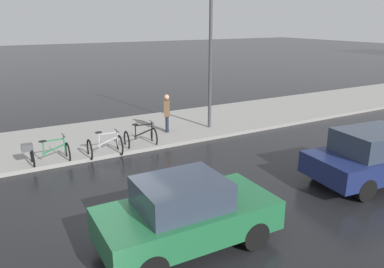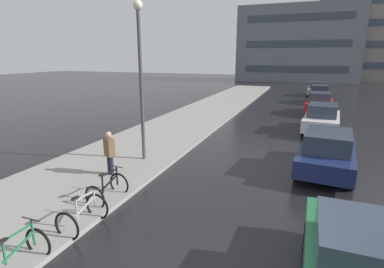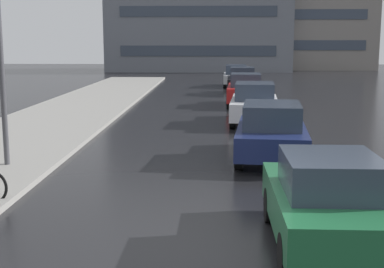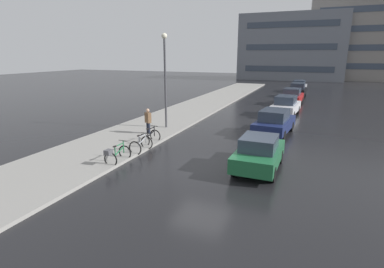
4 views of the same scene
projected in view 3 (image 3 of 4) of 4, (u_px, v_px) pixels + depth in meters
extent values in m
plane|color=black|center=(178.00, 268.00, 7.94)|extent=(140.00, 140.00, 0.00)
cube|color=gray|center=(18.00, 139.00, 17.98)|extent=(4.80, 60.00, 0.14)
cube|color=#1E6038|center=(327.00, 208.00, 8.67)|extent=(1.82, 3.82, 0.65)
cube|color=#2D3847|center=(331.00, 174.00, 8.42)|extent=(1.48, 1.80, 0.59)
cylinder|color=black|center=(271.00, 205.00, 9.93)|extent=(0.23, 0.64, 0.64)
cylinder|color=black|center=(357.00, 206.00, 9.85)|extent=(0.23, 0.64, 0.64)
cylinder|color=black|center=(287.00, 255.00, 7.61)|extent=(0.23, 0.64, 0.64)
cube|color=navy|center=(271.00, 137.00, 15.12)|extent=(2.31, 4.42, 0.64)
cube|color=#2D3847|center=(272.00, 115.00, 14.84)|extent=(1.76, 2.31, 0.66)
cylinder|color=black|center=(243.00, 139.00, 16.57)|extent=(0.28, 0.66, 0.64)
cylinder|color=black|center=(298.00, 140.00, 16.35)|extent=(0.28, 0.66, 0.64)
cylinder|color=black|center=(239.00, 157.00, 14.00)|extent=(0.28, 0.66, 0.64)
cylinder|color=black|center=(304.00, 159.00, 13.78)|extent=(0.28, 0.66, 0.64)
cube|color=silver|center=(254.00, 107.00, 21.69)|extent=(2.20, 4.50, 0.69)
cube|color=#2D3847|center=(255.00, 91.00, 21.40)|extent=(1.68, 2.21, 0.67)
cylinder|color=black|center=(235.00, 111.00, 23.16)|extent=(0.27, 0.66, 0.64)
cylinder|color=black|center=(273.00, 112.00, 22.97)|extent=(0.27, 0.66, 0.64)
cylinder|color=black|center=(232.00, 120.00, 20.52)|extent=(0.27, 0.66, 0.64)
cylinder|color=black|center=(276.00, 121.00, 20.33)|extent=(0.27, 0.66, 0.64)
cube|color=#AD1919|center=(246.00, 93.00, 27.66)|extent=(2.08, 4.19, 0.71)
cube|color=#2D3847|center=(246.00, 80.00, 27.38)|extent=(1.62, 2.11, 0.65)
cylinder|color=black|center=(230.00, 97.00, 29.04)|extent=(0.26, 0.65, 0.64)
cylinder|color=black|center=(261.00, 97.00, 28.88)|extent=(0.26, 0.65, 0.64)
cylinder|color=black|center=(229.00, 102.00, 26.56)|extent=(0.26, 0.65, 0.64)
cylinder|color=black|center=(262.00, 102.00, 26.40)|extent=(0.26, 0.65, 0.64)
cube|color=black|center=(242.00, 83.00, 33.74)|extent=(1.95, 4.01, 0.72)
cube|color=#2D3847|center=(242.00, 72.00, 33.47)|extent=(1.55, 1.93, 0.66)
cylinder|color=black|center=(229.00, 87.00, 35.06)|extent=(0.25, 0.65, 0.64)
cylinder|color=black|center=(254.00, 87.00, 34.95)|extent=(0.25, 0.65, 0.64)
cylinder|color=black|center=(229.00, 91.00, 32.67)|extent=(0.25, 0.65, 0.64)
cylinder|color=black|center=(255.00, 91.00, 32.55)|extent=(0.25, 0.65, 0.64)
cube|color=#B2B5BA|center=(236.00, 78.00, 39.17)|extent=(1.90, 4.34, 0.61)
cube|color=#2D3847|center=(236.00, 69.00, 38.89)|extent=(1.51, 2.23, 0.66)
cylinder|color=black|center=(225.00, 81.00, 40.58)|extent=(0.24, 0.65, 0.64)
cylinder|color=black|center=(246.00, 81.00, 40.48)|extent=(0.24, 0.65, 0.64)
cylinder|color=black|center=(225.00, 84.00, 37.97)|extent=(0.24, 0.65, 0.64)
cylinder|color=black|center=(247.00, 84.00, 37.87)|extent=(0.24, 0.65, 0.64)
cylinder|color=#424247|center=(1.00, 54.00, 13.51)|extent=(0.14, 0.14, 5.99)
cube|color=slate|center=(199.00, 13.00, 59.44)|extent=(19.91, 8.49, 12.66)
cube|color=#333D4C|center=(198.00, 51.00, 55.92)|extent=(16.33, 0.06, 1.10)
cube|color=#333D4C|center=(198.00, 11.00, 55.22)|extent=(16.33, 0.06, 1.10)
cube|color=gray|center=(299.00, 1.00, 62.32)|extent=(16.92, 7.93, 15.72)
cube|color=#333D4C|center=(303.00, 45.00, 59.24)|extent=(13.87, 0.06, 1.10)
cube|color=#333D4C|center=(304.00, 14.00, 58.66)|extent=(13.87, 0.06, 1.10)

